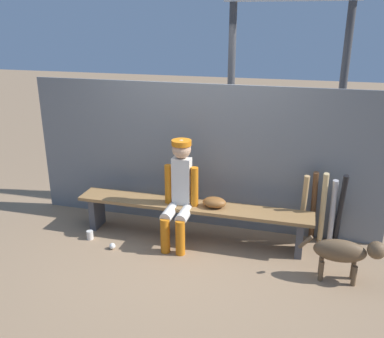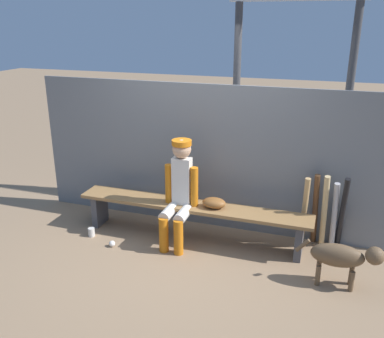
{
  "view_description": "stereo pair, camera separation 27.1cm",
  "coord_description": "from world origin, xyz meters",
  "px_view_note": "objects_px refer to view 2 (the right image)",
  "views": [
    {
      "loc": [
        1.21,
        -4.43,
        2.56
      ],
      "look_at": [
        0.0,
        0.0,
        0.91
      ],
      "focal_mm": 39.42,
      "sensor_mm": 36.0,
      "label": 1
    },
    {
      "loc": [
        1.47,
        -4.35,
        2.56
      ],
      "look_at": [
        0.0,
        0.0,
        0.91
      ],
      "focal_mm": 39.42,
      "sensor_mm": 36.0,
      "label": 2
    }
  ],
  "objects_px": {
    "bat_wood_natural": "(324,212)",
    "baseball": "(112,244)",
    "cup_on_ground": "(91,232)",
    "scoreboard": "(301,17)",
    "dugout_bench": "(192,212)",
    "bat_wood_dark": "(315,209)",
    "bat_aluminum_silver": "(334,216)",
    "bat_wood_tan": "(304,211)",
    "bat_aluminum_black": "(342,213)",
    "cup_on_bench": "(183,197)",
    "dog": "(343,257)",
    "baseball_glove": "(214,203)",
    "player_seated": "(179,190)"
  },
  "relations": [
    {
      "from": "player_seated",
      "to": "bat_wood_natural",
      "type": "height_order",
      "value": "player_seated"
    },
    {
      "from": "cup_on_bench",
      "to": "scoreboard",
      "type": "xyz_separation_m",
      "value": [
        1.11,
        1.28,
        2.06
      ]
    },
    {
      "from": "dugout_bench",
      "to": "player_seated",
      "type": "bearing_deg",
      "value": -139.68
    },
    {
      "from": "bat_wood_dark",
      "to": "scoreboard",
      "type": "height_order",
      "value": "scoreboard"
    },
    {
      "from": "player_seated",
      "to": "baseball_glove",
      "type": "distance_m",
      "value": 0.44
    },
    {
      "from": "bat_aluminum_silver",
      "to": "bat_wood_dark",
      "type": "bearing_deg",
      "value": 170.31
    },
    {
      "from": "cup_on_ground",
      "to": "cup_on_bench",
      "type": "distance_m",
      "value": 1.24
    },
    {
      "from": "bat_aluminum_silver",
      "to": "baseball",
      "type": "relative_size",
      "value": 11.36
    },
    {
      "from": "bat_wood_tan",
      "to": "cup_on_bench",
      "type": "height_order",
      "value": "bat_wood_tan"
    },
    {
      "from": "baseball_glove",
      "to": "bat_aluminum_black",
      "type": "height_order",
      "value": "bat_aluminum_black"
    },
    {
      "from": "dugout_bench",
      "to": "baseball_glove",
      "type": "relative_size",
      "value": 10.17
    },
    {
      "from": "bat_aluminum_black",
      "to": "baseball",
      "type": "distance_m",
      "value": 2.7
    },
    {
      "from": "bat_wood_natural",
      "to": "bat_aluminum_black",
      "type": "xyz_separation_m",
      "value": [
        0.2,
        0.04,
        -0.0
      ]
    },
    {
      "from": "bat_wood_dark",
      "to": "bat_aluminum_silver",
      "type": "height_order",
      "value": "bat_wood_dark"
    },
    {
      "from": "bat_wood_tan",
      "to": "scoreboard",
      "type": "xyz_separation_m",
      "value": [
        -0.31,
        1.04,
        2.14
      ]
    },
    {
      "from": "baseball_glove",
      "to": "bat_aluminum_black",
      "type": "bearing_deg",
      "value": 12.52
    },
    {
      "from": "bat_aluminum_silver",
      "to": "cup_on_bench",
      "type": "bearing_deg",
      "value": -171.07
    },
    {
      "from": "scoreboard",
      "to": "bat_aluminum_silver",
      "type": "bearing_deg",
      "value": -57.6
    },
    {
      "from": "dog",
      "to": "bat_wood_dark",
      "type": "bearing_deg",
      "value": 112.29
    },
    {
      "from": "dugout_bench",
      "to": "bat_wood_tan",
      "type": "height_order",
      "value": "bat_wood_tan"
    },
    {
      "from": "bat_aluminum_silver",
      "to": "cup_on_bench",
      "type": "relative_size",
      "value": 7.65
    },
    {
      "from": "cup_on_ground",
      "to": "scoreboard",
      "type": "bearing_deg",
      "value": 37.28
    },
    {
      "from": "bat_wood_tan",
      "to": "player_seated",
      "type": "bearing_deg",
      "value": -164.49
    },
    {
      "from": "bat_wood_tan",
      "to": "scoreboard",
      "type": "distance_m",
      "value": 2.4
    },
    {
      "from": "bat_wood_tan",
      "to": "bat_wood_dark",
      "type": "distance_m",
      "value": 0.14
    },
    {
      "from": "cup_on_ground",
      "to": "scoreboard",
      "type": "relative_size",
      "value": 0.03
    },
    {
      "from": "cup_on_ground",
      "to": "dog",
      "type": "relative_size",
      "value": 0.13
    },
    {
      "from": "bat_wood_dark",
      "to": "bat_wood_natural",
      "type": "bearing_deg",
      "value": -36.42
    },
    {
      "from": "baseball_glove",
      "to": "bat_aluminum_silver",
      "type": "height_order",
      "value": "bat_aluminum_silver"
    },
    {
      "from": "bat_aluminum_black",
      "to": "cup_on_bench",
      "type": "bearing_deg",
      "value": -171.48
    },
    {
      "from": "dugout_bench",
      "to": "cup_on_ground",
      "type": "height_order",
      "value": "dugout_bench"
    },
    {
      "from": "cup_on_bench",
      "to": "dog",
      "type": "relative_size",
      "value": 0.13
    },
    {
      "from": "player_seated",
      "to": "cup_on_bench",
      "type": "xyz_separation_m",
      "value": [
        0.0,
        0.15,
        -0.16
      ]
    },
    {
      "from": "cup_on_ground",
      "to": "bat_wood_natural",
      "type": "bearing_deg",
      "value": 12.82
    },
    {
      "from": "bat_wood_tan",
      "to": "baseball",
      "type": "bearing_deg",
      "value": -160.11
    },
    {
      "from": "bat_wood_dark",
      "to": "cup_on_bench",
      "type": "height_order",
      "value": "bat_wood_dark"
    },
    {
      "from": "bat_wood_natural",
      "to": "bat_aluminum_silver",
      "type": "height_order",
      "value": "bat_wood_natural"
    },
    {
      "from": "bat_aluminum_black",
      "to": "baseball",
      "type": "relative_size",
      "value": 12.72
    },
    {
      "from": "bat_wood_natural",
      "to": "baseball",
      "type": "relative_size",
      "value": 12.69
    },
    {
      "from": "bat_wood_natural",
      "to": "dog",
      "type": "distance_m",
      "value": 0.76
    },
    {
      "from": "bat_wood_tan",
      "to": "baseball",
      "type": "height_order",
      "value": "bat_wood_tan"
    },
    {
      "from": "dugout_bench",
      "to": "scoreboard",
      "type": "height_order",
      "value": "scoreboard"
    },
    {
      "from": "bat_wood_tan",
      "to": "bat_aluminum_silver",
      "type": "relative_size",
      "value": 1.04
    },
    {
      "from": "dugout_bench",
      "to": "scoreboard",
      "type": "relative_size",
      "value": 0.76
    },
    {
      "from": "bat_wood_dark",
      "to": "scoreboard",
      "type": "relative_size",
      "value": 0.24
    },
    {
      "from": "bat_wood_dark",
      "to": "bat_wood_natural",
      "type": "distance_m",
      "value": 0.13
    },
    {
      "from": "dog",
      "to": "bat_aluminum_black",
      "type": "bearing_deg",
      "value": 91.86
    },
    {
      "from": "player_seated",
      "to": "bat_wood_dark",
      "type": "bearing_deg",
      "value": 16.78
    },
    {
      "from": "bat_wood_dark",
      "to": "baseball_glove",
      "type": "bearing_deg",
      "value": -162.57
    },
    {
      "from": "dugout_bench",
      "to": "bat_wood_tan",
      "type": "distance_m",
      "value": 1.32
    }
  ]
}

